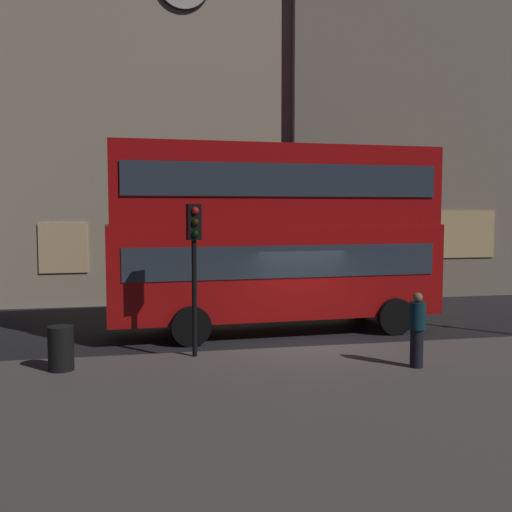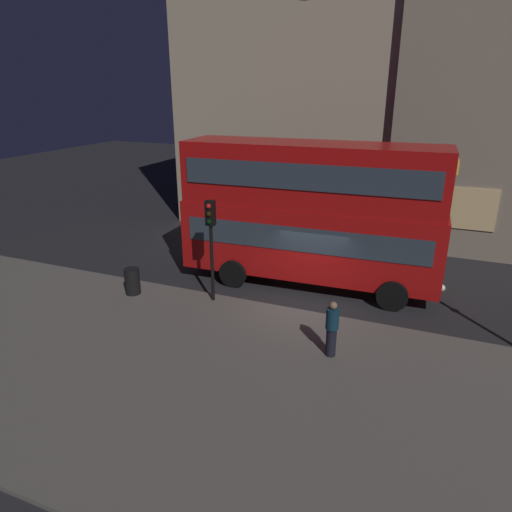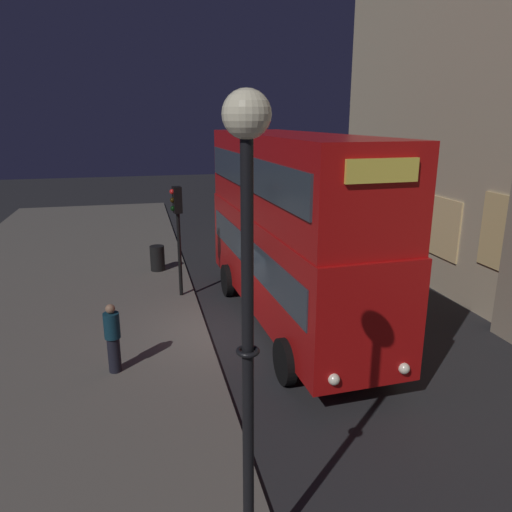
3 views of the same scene
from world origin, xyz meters
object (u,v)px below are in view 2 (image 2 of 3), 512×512
litter_bin (132,281)px  double_decker_bus (311,209)px  traffic_light_near_kerb (211,230)px  pedestrian (332,328)px

litter_bin → double_decker_bus: bearing=32.2°
traffic_light_near_kerb → litter_bin: traffic_light_near_kerb is taller
double_decker_bus → traffic_light_near_kerb: size_ratio=2.71×
traffic_light_near_kerb → pedestrian: 5.46m
double_decker_bus → pedestrian: double_decker_bus is taller
traffic_light_near_kerb → double_decker_bus: bearing=39.1°
traffic_light_near_kerb → pedestrian: (4.77, -1.96, -1.78)m
double_decker_bus → litter_bin: bearing=-150.1°
litter_bin → pedestrian: bearing=-9.8°
double_decker_bus → pedestrian: (2.10, -4.92, -2.07)m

